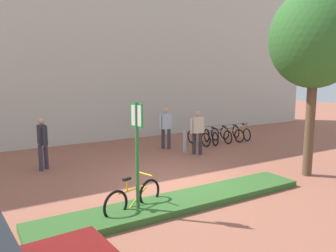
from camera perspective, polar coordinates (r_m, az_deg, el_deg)
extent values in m
plane|color=#9E5B47|center=(9.81, 1.05, -9.53)|extent=(60.00, 60.00, 0.00)
cube|color=beige|center=(16.25, -13.65, 15.26)|extent=(28.00, 1.20, 10.00)
cube|color=#336028|center=(8.15, 2.03, -12.81)|extent=(7.00, 1.10, 0.16)
cylinder|color=brown|center=(11.00, 22.96, -0.01)|extent=(0.28, 0.28, 3.07)
ellipsoid|color=#2D6628|center=(10.95, 23.78, 13.55)|extent=(2.65, 2.65, 2.92)
cylinder|color=#2D7238|center=(7.27, -5.24, -5.82)|extent=(0.08, 0.08, 2.50)
cube|color=#198C33|center=(7.09, -5.34, 1.80)|extent=(0.12, 0.36, 0.52)
cube|color=white|center=(7.09, -5.34, 1.80)|extent=(0.11, 0.30, 0.44)
torus|color=black|center=(7.38, -8.89, -13.18)|extent=(0.65, 0.25, 0.66)
torus|color=black|center=(8.02, -3.17, -11.27)|extent=(0.65, 0.25, 0.66)
cylinder|color=gold|center=(7.61, -5.92, -10.65)|extent=(0.81, 0.28, 0.04)
cylinder|color=gold|center=(7.77, -5.34, -12.24)|extent=(0.59, 0.21, 0.44)
cylinder|color=gold|center=(7.46, -6.99, -10.11)|extent=(0.04, 0.04, 0.28)
cube|color=black|center=(7.41, -7.01, -8.94)|extent=(0.21, 0.14, 0.05)
cylinder|color=gold|center=(7.79, -3.83, -8.17)|extent=(0.16, 0.41, 0.04)
cylinder|color=#99999E|center=(14.65, 4.31, -1.84)|extent=(0.06, 0.06, 0.80)
cylinder|color=#99999E|center=(16.64, 13.21, -0.79)|extent=(0.06, 0.06, 0.80)
cylinder|color=#99999E|center=(15.54, 9.08, 0.17)|extent=(3.15, 0.08, 0.06)
torus|color=black|center=(14.53, 6.45, -2.35)|extent=(0.10, 0.61, 0.61)
torus|color=black|center=(15.22, 4.08, -1.81)|extent=(0.10, 0.61, 0.61)
cylinder|color=gold|center=(14.84, 5.25, -1.31)|extent=(0.09, 0.77, 0.03)
cylinder|color=gold|center=(14.95, 5.00, -2.14)|extent=(0.07, 0.56, 0.40)
cylinder|color=gold|center=(14.69, 5.68, -0.98)|extent=(0.03, 0.03, 0.26)
cube|color=black|center=(14.67, 5.69, -0.41)|extent=(0.09, 0.19, 0.05)
cylinder|color=gold|center=(15.06, 4.37, -0.22)|extent=(0.39, 0.07, 0.04)
torus|color=black|center=(14.78, 8.05, -2.19)|extent=(0.20, 0.60, 0.61)
torus|color=black|center=(15.62, 6.59, -1.58)|extent=(0.20, 0.60, 0.61)
cylinder|color=#194CA5|center=(15.16, 7.31, -1.13)|extent=(0.22, 0.75, 0.03)
cylinder|color=#194CA5|center=(15.29, 7.15, -1.93)|extent=(0.17, 0.55, 0.40)
cylinder|color=#194CA5|center=(14.99, 7.58, -0.81)|extent=(0.03, 0.03, 0.26)
cube|color=black|center=(14.97, 7.60, -0.26)|extent=(0.12, 0.20, 0.05)
cylinder|color=#194CA5|center=(15.45, 6.78, -0.04)|extent=(0.38, 0.13, 0.04)
torus|color=black|center=(15.25, 10.14, -1.91)|extent=(0.08, 0.61, 0.61)
torus|color=black|center=(15.98, 8.01, -1.38)|extent=(0.08, 0.61, 0.61)
cylinder|color=silver|center=(15.58, 9.07, -0.90)|extent=(0.06, 0.77, 0.03)
cylinder|color=silver|center=(15.69, 8.84, -1.69)|extent=(0.05, 0.56, 0.40)
cylinder|color=silver|center=(15.43, 9.46, -0.59)|extent=(0.03, 0.03, 0.26)
cube|color=black|center=(15.41, 9.48, -0.05)|extent=(0.08, 0.19, 0.05)
cylinder|color=silver|center=(15.82, 8.29, 0.14)|extent=(0.39, 0.05, 0.04)
torus|color=black|center=(15.70, 12.03, -1.66)|extent=(0.10, 0.61, 0.61)
torus|color=black|center=(16.34, 9.60, -1.19)|extent=(0.10, 0.61, 0.61)
cylinder|color=silver|center=(15.98, 10.81, -0.71)|extent=(0.09, 0.77, 0.03)
cylinder|color=silver|center=(16.08, 10.55, -1.48)|extent=(0.08, 0.56, 0.40)
cylinder|color=silver|center=(15.85, 11.26, -0.39)|extent=(0.03, 0.03, 0.26)
cube|color=black|center=(15.83, 11.28, 0.13)|extent=(0.09, 0.19, 0.05)
cylinder|color=silver|center=(16.19, 9.92, 0.29)|extent=(0.39, 0.07, 0.04)
torus|color=black|center=(16.08, 13.27, -1.46)|extent=(0.16, 0.61, 0.61)
torus|color=black|center=(16.85, 11.47, -0.95)|extent=(0.16, 0.61, 0.61)
cylinder|color=gold|center=(16.43, 12.37, -0.50)|extent=(0.17, 0.76, 0.03)
cylinder|color=gold|center=(16.54, 12.17, -1.25)|extent=(0.13, 0.55, 0.40)
cylinder|color=gold|center=(16.27, 12.71, -0.21)|extent=(0.03, 0.03, 0.26)
cube|color=black|center=(16.25, 12.73, 0.31)|extent=(0.11, 0.19, 0.05)
cylinder|color=gold|center=(16.69, 11.73, 0.49)|extent=(0.39, 0.10, 0.04)
cylinder|color=#ADADB2|center=(13.41, 2.87, -2.59)|extent=(0.16, 0.16, 0.90)
cylinder|color=#383342|center=(11.77, -20.03, -4.83)|extent=(0.14, 0.14, 0.85)
cylinder|color=#383342|center=(11.56, -20.83, -5.12)|extent=(0.14, 0.14, 0.85)
cube|color=#2D2D38|center=(11.52, -20.62, -1.41)|extent=(0.26, 0.41, 0.62)
cylinder|color=#2D2D38|center=(11.77, -20.90, -1.37)|extent=(0.09, 0.09, 0.59)
cylinder|color=#2D2D38|center=(11.27, -20.31, -1.76)|extent=(0.09, 0.09, 0.59)
sphere|color=tan|center=(11.45, -20.74, 0.81)|extent=(0.22, 0.22, 0.22)
cylinder|color=#383342|center=(14.07, -0.85, -2.16)|extent=(0.14, 0.14, 0.85)
cylinder|color=#383342|center=(13.97, 0.17, -2.23)|extent=(0.14, 0.14, 0.85)
cube|color=silver|center=(13.90, -0.34, 0.78)|extent=(0.42, 0.27, 0.62)
cylinder|color=silver|center=(13.79, -1.31, 0.59)|extent=(0.09, 0.09, 0.59)
cylinder|color=silver|center=(14.02, 0.61, 0.72)|extent=(0.09, 0.09, 0.59)
sphere|color=tan|center=(13.84, -0.35, 2.63)|extent=(0.22, 0.22, 0.22)
cylinder|color=#2D2D38|center=(13.15, 4.45, -2.94)|extent=(0.14, 0.14, 0.85)
cylinder|color=#2D2D38|center=(13.06, 5.52, -3.04)|extent=(0.14, 0.14, 0.85)
cube|color=beige|center=(12.98, 5.03, 0.19)|extent=(0.44, 0.31, 0.62)
cylinder|color=beige|center=(12.87, 3.99, -0.01)|extent=(0.09, 0.09, 0.59)
cylinder|color=beige|center=(13.10, 6.05, 0.12)|extent=(0.09, 0.09, 0.59)
sphere|color=tan|center=(12.92, 5.06, 2.17)|extent=(0.22, 0.22, 0.22)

